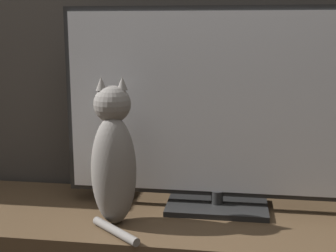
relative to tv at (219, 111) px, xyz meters
name	(u,v)px	position (x,y,z in m)	size (l,w,h in m)	color
tv	(219,111)	(0.00, 0.00, 0.00)	(1.12, 0.22, 0.73)	black
cat	(114,159)	(-0.34, -0.18, -0.14)	(0.21, 0.28, 0.50)	gray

